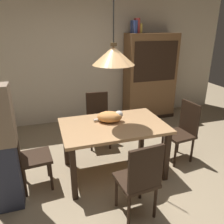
{
  "coord_description": "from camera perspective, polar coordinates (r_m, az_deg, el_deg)",
  "views": [
    {
      "loc": [
        -0.93,
        -2.12,
        2.01
      ],
      "look_at": [
        -0.03,
        0.72,
        0.85
      ],
      "focal_mm": 36.14,
      "sensor_mm": 36.0,
      "label": 1
    }
  ],
  "objects": [
    {
      "name": "ground",
      "position": [
        3.07,
        4.9,
        -19.79
      ],
      "size": [
        10.0,
        10.0,
        0.0
      ],
      "primitive_type": "plane",
      "color": "#998466"
    },
    {
      "name": "back_wall",
      "position": [
        4.89,
        -6.74,
        14.53
      ],
      "size": [
        6.4,
        0.1,
        2.9
      ],
      "primitive_type": "cube",
      "color": "beige",
      "rests_on": "ground"
    },
    {
      "name": "dining_table",
      "position": [
        3.09,
        0.34,
        -4.85
      ],
      "size": [
        1.4,
        0.9,
        0.75
      ],
      "color": "tan",
      "rests_on": "ground"
    },
    {
      "name": "chair_right_side",
      "position": [
        3.63,
        17.51,
        -4.15
      ],
      "size": [
        0.44,
        0.44,
        0.93
      ],
      "color": "black",
      "rests_on": "ground"
    },
    {
      "name": "chair_far_back",
      "position": [
        3.92,
        -3.52,
        -1.26
      ],
      "size": [
        0.43,
        0.43,
        0.93
      ],
      "color": "black",
      "rests_on": "ground"
    },
    {
      "name": "chair_left_side",
      "position": [
        3.04,
        -20.6,
        -9.76
      ],
      "size": [
        0.43,
        0.43,
        0.93
      ],
      "color": "black",
      "rests_on": "ground"
    },
    {
      "name": "chair_near_front",
      "position": [
        2.47,
        7.04,
        -16.26
      ],
      "size": [
        0.43,
        0.43,
        0.93
      ],
      "color": "black",
      "rests_on": "ground"
    },
    {
      "name": "cat_sleeping",
      "position": [
        3.1,
        -0.42,
        -1.18
      ],
      "size": [
        0.41,
        0.33,
        0.16
      ],
      "color": "#E59951",
      "rests_on": "dining_table"
    },
    {
      "name": "pendant_lamp",
      "position": [
        2.8,
        0.38,
        14.15
      ],
      "size": [
        0.52,
        0.52,
        1.3
      ],
      "color": "#E0A86B"
    },
    {
      "name": "hutch_bookcase",
      "position": [
        5.12,
        9.53,
        8.31
      ],
      "size": [
        1.12,
        0.45,
        1.85
      ],
      "color": "brown",
      "rests_on": "ground"
    },
    {
      "name": "book_blue_wide",
      "position": [
        4.82,
        5.55,
        20.68
      ],
      "size": [
        0.06,
        0.24,
        0.24
      ],
      "primitive_type": "cube",
      "color": "#384C93",
      "rests_on": "hutch_bookcase"
    },
    {
      "name": "book_red_tall",
      "position": [
        4.84,
        6.29,
        20.89
      ],
      "size": [
        0.04,
        0.22,
        0.28
      ],
      "primitive_type": "cube",
      "color": "#B73833",
      "rests_on": "hutch_bookcase"
    },
    {
      "name": "book_yellow_short",
      "position": [
        4.87,
        6.92,
        20.28
      ],
      "size": [
        0.04,
        0.2,
        0.18
      ],
      "primitive_type": "cube",
      "color": "gold",
      "rests_on": "hutch_bookcase"
    }
  ]
}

